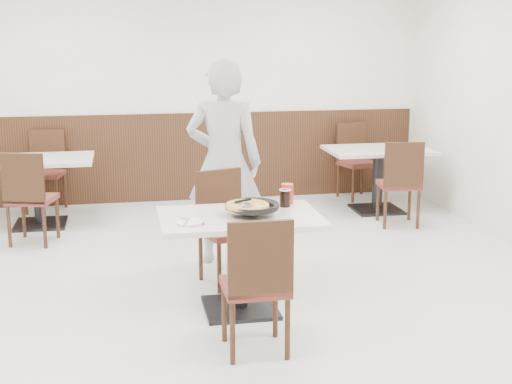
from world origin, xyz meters
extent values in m
plane|color=silver|center=(0.00, 0.00, 0.00)|extent=(7.00, 7.00, 0.00)
cube|color=beige|center=(0.00, 3.50, 1.40)|extent=(6.00, 0.04, 2.80)
cube|color=beige|center=(0.00, -3.50, 1.40)|extent=(6.00, 0.04, 2.80)
cube|color=black|center=(0.00, 3.48, 0.55)|extent=(5.90, 0.03, 1.10)
cylinder|color=black|center=(0.15, -0.24, 0.77)|extent=(0.14, 0.14, 0.04)
cylinder|color=black|center=(0.17, -0.25, 0.79)|extent=(0.37, 0.37, 0.01)
cylinder|color=tan|center=(0.13, -0.27, 0.81)|extent=(0.35, 0.35, 0.02)
cube|color=silver|center=(0.11, -0.31, 0.84)|extent=(0.08, 0.10, 0.00)
cube|color=white|center=(-0.30, -0.39, 0.75)|extent=(0.17, 0.17, 0.00)
cylinder|color=white|center=(-0.31, -0.41, 0.76)|extent=(0.21, 0.21, 0.01)
cube|color=silver|center=(-0.34, -0.41, 0.77)|extent=(0.07, 0.16, 0.00)
cylinder|color=black|center=(0.47, -0.04, 0.81)|extent=(0.09, 0.09, 0.13)
cylinder|color=#AC2110|center=(0.51, 0.05, 0.83)|extent=(0.11, 0.11, 0.16)
imported|color=#A5A4A9|center=(0.13, 0.94, 0.93)|extent=(0.77, 0.61, 1.87)
camera|label=1|loc=(-0.76, -5.33, 2.10)|focal=50.00mm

